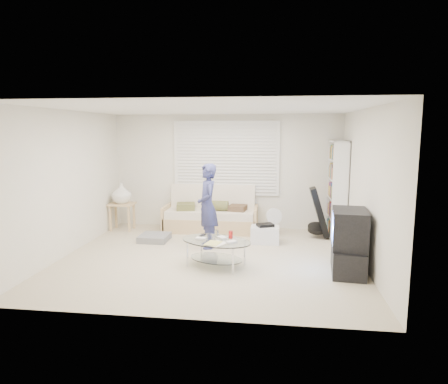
# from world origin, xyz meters

# --- Properties ---
(ground) EXTENTS (5.00, 5.00, 0.00)m
(ground) POSITION_xyz_m (0.00, 0.00, 0.00)
(ground) COLOR #B6A88E
(ground) RESTS_ON ground
(room_shell) EXTENTS (5.02, 4.52, 2.51)m
(room_shell) POSITION_xyz_m (0.00, 0.48, 1.63)
(room_shell) COLOR silver
(room_shell) RESTS_ON ground
(window_blinds) EXTENTS (2.32, 0.08, 1.62)m
(window_blinds) POSITION_xyz_m (0.00, 2.20, 1.55)
(window_blinds) COLOR silver
(window_blinds) RESTS_ON ground
(futon_sofa) EXTENTS (2.00, 0.81, 0.98)m
(futon_sofa) POSITION_xyz_m (-0.29, 1.87, 0.32)
(futon_sofa) COLOR tan
(futon_sofa) RESTS_ON ground
(grey_floor_pillow) EXTENTS (0.56, 0.56, 0.12)m
(grey_floor_pillow) POSITION_xyz_m (-1.26, 0.92, 0.06)
(grey_floor_pillow) COLOR slate
(grey_floor_pillow) RESTS_ON ground
(side_table) EXTENTS (0.52, 0.42, 1.03)m
(side_table) POSITION_xyz_m (-2.22, 1.69, 0.76)
(side_table) COLOR tan
(side_table) RESTS_ON ground
(bookshelf) EXTENTS (0.31, 0.82, 1.95)m
(bookshelf) POSITION_xyz_m (2.32, 1.77, 0.98)
(bookshelf) COLOR white
(bookshelf) RESTS_ON ground
(guitar_case) EXTENTS (0.43, 0.38, 1.00)m
(guitar_case) POSITION_xyz_m (1.96, 1.56, 0.45)
(guitar_case) COLOR black
(guitar_case) RESTS_ON ground
(floor_fan) EXTENTS (0.36, 0.23, 0.57)m
(floor_fan) POSITION_xyz_m (1.07, 1.65, 0.33)
(floor_fan) COLOR white
(floor_fan) RESTS_ON ground
(storage_bin) EXTENTS (0.54, 0.38, 0.38)m
(storage_bin) POSITION_xyz_m (0.90, 1.05, 0.17)
(storage_bin) COLOR white
(storage_bin) RESTS_ON ground
(tv_unit) EXTENTS (0.57, 0.94, 0.98)m
(tv_unit) POSITION_xyz_m (2.20, -0.43, 0.47)
(tv_unit) COLOR black
(tv_unit) RESTS_ON ground
(coffee_table) EXTENTS (1.33, 1.06, 0.55)m
(coffee_table) POSITION_xyz_m (0.17, -0.40, 0.35)
(coffee_table) COLOR silver
(coffee_table) RESTS_ON ground
(standing_person) EXTENTS (0.54, 0.66, 1.56)m
(standing_person) POSITION_xyz_m (-0.15, 0.62, 0.78)
(standing_person) COLOR navy
(standing_person) RESTS_ON ground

